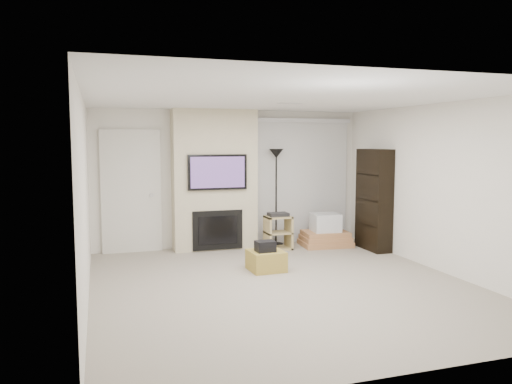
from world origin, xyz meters
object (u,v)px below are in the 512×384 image
object	(u,v)px
ottoman	(266,261)
floor_lamp	(276,170)
box_stack	(325,234)
bookshelf	(374,200)
av_stand	(278,230)

from	to	relation	value
ottoman	floor_lamp	world-z (taller)	floor_lamp
ottoman	box_stack	xyz separation A→B (m)	(1.62, 1.35, 0.08)
ottoman	floor_lamp	size ratio (longest dim) A/B	0.28
ottoman	bookshelf	size ratio (longest dim) A/B	0.28
ottoman	box_stack	world-z (taller)	box_stack
av_stand	bookshelf	distance (m)	1.79
av_stand	bookshelf	bearing A→B (deg)	-18.59
ottoman	box_stack	bearing A→B (deg)	39.77
bookshelf	av_stand	bearing A→B (deg)	161.41
ottoman	floor_lamp	distance (m)	2.26
box_stack	bookshelf	bearing A→B (deg)	-38.18
ottoman	bookshelf	distance (m)	2.56
ottoman	bookshelf	world-z (taller)	bookshelf
floor_lamp	bookshelf	world-z (taller)	bookshelf
ottoman	av_stand	xyz separation A→B (m)	(0.69, 1.36, 0.20)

